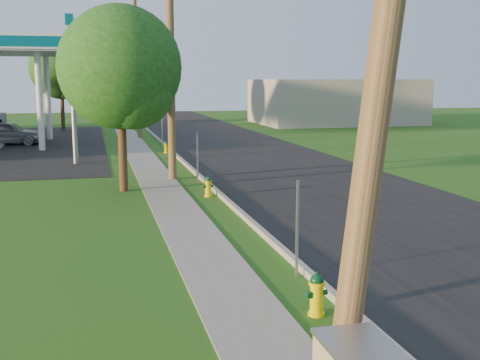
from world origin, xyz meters
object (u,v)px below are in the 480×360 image
at_px(tree_verge, 123,72).
at_px(car_silver, 8,133).
at_px(hydrant_near, 317,294).
at_px(tree_lot, 62,70).
at_px(hydrant_mid, 208,187).
at_px(utility_pole_mid, 170,54).
at_px(utility_pole_far, 137,67).
at_px(price_pylon, 71,47).
at_px(hydrant_far, 166,147).

relative_size(tree_verge, car_silver, 1.51).
relative_size(tree_verge, hydrant_near, 8.58).
relative_size(tree_lot, hydrant_mid, 10.08).
bearing_deg(utility_pole_mid, utility_pole_far, 90.00).
bearing_deg(hydrant_near, price_pylon, 102.36).
relative_size(price_pylon, car_silver, 1.58).
relative_size(tree_verge, hydrant_far, 9.47).
height_order(tree_lot, hydrant_mid, tree_lot).
height_order(utility_pole_far, car_silver, utility_pole_far).
relative_size(price_pylon, tree_verge, 1.05).
distance_m(price_pylon, car_silver, 11.82).
bearing_deg(utility_pole_mid, tree_lot, 101.71).
bearing_deg(car_silver, tree_lot, -6.85).
height_order(utility_pole_mid, hydrant_mid, utility_pole_mid).
distance_m(tree_verge, hydrant_mid, 4.99).
height_order(tree_verge, hydrant_mid, tree_verge).
relative_size(utility_pole_mid, tree_lot, 1.35).
distance_m(hydrant_mid, hydrant_far, 12.74).
height_order(utility_pole_far, tree_lot, utility_pole_far).
height_order(tree_lot, hydrant_near, tree_lot).
xyz_separation_m(tree_verge, car_silver, (-6.20, 17.74, -3.48)).
bearing_deg(hydrant_far, tree_lot, 110.07).
bearing_deg(hydrant_near, utility_pole_mid, 92.08).
relative_size(utility_pole_far, hydrant_mid, 13.20).
distance_m(tree_verge, tree_lot, 27.70).
relative_size(utility_pole_mid, utility_pole_far, 1.03).
distance_m(utility_pole_mid, tree_lot, 25.78).
distance_m(tree_verge, hydrant_near, 13.29).
distance_m(tree_lot, car_silver, 10.92).
xyz_separation_m(utility_pole_mid, hydrant_far, (0.78, 8.78, -4.62)).
distance_m(hydrant_near, car_silver, 31.45).
relative_size(price_pylon, hydrant_far, 9.90).
distance_m(utility_pole_far, hydrant_near, 33.05).
xyz_separation_m(utility_pole_far, tree_lot, (-5.23, 7.24, -0.13)).
bearing_deg(price_pylon, hydrant_far, 35.02).
bearing_deg(car_silver, hydrant_mid, -145.71).
bearing_deg(car_silver, tree_verge, -150.93).
distance_m(price_pylon, tree_lot, 19.80).
xyz_separation_m(price_pylon, hydrant_far, (4.68, 3.28, -5.09)).
xyz_separation_m(tree_verge, hydrant_mid, (2.65, -1.70, -3.86)).
relative_size(hydrant_near, car_silver, 0.18).
bearing_deg(utility_pole_mid, hydrant_near, -87.92).
height_order(tree_verge, hydrant_far, tree_verge).
bearing_deg(hydrant_far, hydrant_near, -90.60).
distance_m(tree_lot, hydrant_far, 18.05).
xyz_separation_m(hydrant_far, car_silver, (-8.93, 6.70, 0.40)).
xyz_separation_m(price_pylon, hydrant_near, (4.44, -20.24, -5.06)).
bearing_deg(utility_pole_mid, hydrant_mid, -79.95).
relative_size(tree_lot, hydrant_near, 9.51).
height_order(utility_pole_mid, utility_pole_far, utility_pole_mid).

